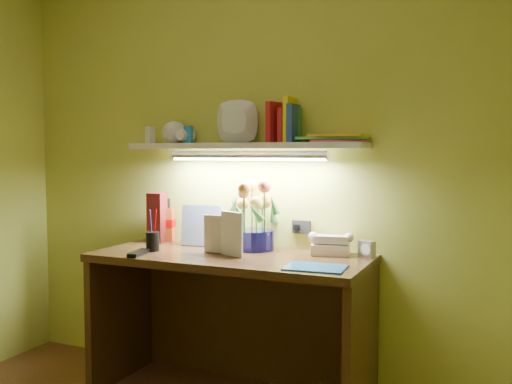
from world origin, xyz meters
TOP-DOWN VIEW (x-y plane):
  - desk at (0.00, 1.20)m, footprint 1.40×0.60m
  - flower_bouquet at (0.06, 1.37)m, footprint 0.29×0.29m
  - telephone at (0.47, 1.39)m, footprint 0.21×0.18m
  - desk_clock at (0.65, 1.41)m, footprint 0.09×0.07m
  - whisky_bottle at (-0.52, 1.44)m, footprint 0.08×0.08m
  - whisky_box at (-0.56, 1.39)m, footprint 0.10×0.10m
  - pen_cup at (-0.41, 1.12)m, footprint 0.08×0.08m
  - art_card at (-0.26, 1.38)m, footprint 0.23×0.08m
  - tv_remote at (-0.41, 1.00)m, footprint 0.09×0.18m
  - blue_folder at (0.50, 1.04)m, footprint 0.28×0.22m
  - desk_book_a at (-0.15, 1.20)m, footprint 0.15×0.03m
  - desk_book_b at (-0.05, 1.19)m, footprint 0.16×0.08m
  - wall_shelf at (0.02, 1.38)m, footprint 1.32×0.32m

SIDE VIEW (x-z plane):
  - desk at x=0.00m, z-range 0.00..0.75m
  - blue_folder at x=0.50m, z-range 0.75..0.76m
  - tv_remote at x=-0.41m, z-range 0.75..0.77m
  - desk_clock at x=0.65m, z-range 0.75..0.83m
  - telephone at x=0.47m, z-range 0.75..0.86m
  - pen_cup at x=-0.41m, z-range 0.75..0.92m
  - desk_book_a at x=-0.15m, z-range 0.75..0.95m
  - art_card at x=-0.26m, z-range 0.75..0.97m
  - desk_book_b at x=-0.05m, z-range 0.75..0.97m
  - whisky_bottle at x=-0.52m, z-range 0.75..1.00m
  - whisky_box at x=-0.56m, z-range 0.75..1.03m
  - flower_bouquet at x=0.06m, z-range 0.75..1.12m
  - wall_shelf at x=0.02m, z-range 1.21..1.47m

